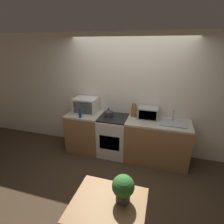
{
  "coord_description": "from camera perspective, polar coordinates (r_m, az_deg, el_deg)",
  "views": [
    {
      "loc": [
        0.68,
        -2.48,
        2.36
      ],
      "look_at": [
        -0.27,
        0.74,
        1.05
      ],
      "focal_mm": 28.0,
      "sensor_mm": 36.0,
      "label": 1
    }
  ],
  "objects": [
    {
      "name": "counter_left_run",
      "position": [
        4.15,
        -8.66,
        -6.29
      ],
      "size": [
        0.75,
        0.62,
        0.9
      ],
      "color": "olive",
      "rests_on": "ground_plane"
    },
    {
      "name": "dining_table",
      "position": [
        2.24,
        -1.32,
        -29.48
      ],
      "size": [
        0.82,
        0.69,
        0.72
      ],
      "color": "brown",
      "rests_on": "ground_plane"
    },
    {
      "name": "potted_plant",
      "position": [
        2.07,
        3.66,
        -23.4
      ],
      "size": [
        0.25,
        0.25,
        0.32
      ],
      "color": "#424247",
      "rests_on": "dining_table"
    },
    {
      "name": "ground_plane",
      "position": [
        3.48,
        0.83,
        -21.28
      ],
      "size": [
        16.0,
        16.0,
        0.0
      ],
      "primitive_type": "plane",
      "color": "#3D2D1E"
    },
    {
      "name": "wall_back",
      "position": [
        3.87,
        5.65,
        5.33
      ],
      "size": [
        10.0,
        0.06,
        2.6
      ],
      "color": "silver",
      "rests_on": "ground_plane"
    },
    {
      "name": "toaster_oven",
      "position": [
        3.71,
        11.71,
        -0.28
      ],
      "size": [
        0.4,
        0.3,
        0.24
      ],
      "color": "#999BA0",
      "rests_on": "counter_right_run"
    },
    {
      "name": "counter_right_run",
      "position": [
        3.83,
        14.35,
        -9.34
      ],
      "size": [
        1.28,
        0.62,
        0.9
      ],
      "color": "olive",
      "rests_on": "ground_plane"
    },
    {
      "name": "microwave",
      "position": [
        3.99,
        -8.51,
        2.22
      ],
      "size": [
        0.51,
        0.38,
        0.34
      ],
      "color": "silver",
      "rests_on": "counter_left_run"
    },
    {
      "name": "bottle",
      "position": [
        3.75,
        -10.38,
        -0.56
      ],
      "size": [
        0.06,
        0.06,
        0.22
      ],
      "color": "navy",
      "rests_on": "counter_left_run"
    },
    {
      "name": "stove_range",
      "position": [
        3.94,
        0.44,
        -7.69
      ],
      "size": [
        0.6,
        0.62,
        0.9
      ],
      "color": "silver",
      "rests_on": "ground_plane"
    },
    {
      "name": "knife_block",
      "position": [
        3.76,
        7.1,
        0.24
      ],
      "size": [
        0.11,
        0.08,
        0.3
      ],
      "color": "brown",
      "rests_on": "counter_right_run"
    },
    {
      "name": "sink_basin",
      "position": [
        3.63,
        19.21,
        -3.34
      ],
      "size": [
        0.49,
        0.35,
        0.24
      ],
      "color": "#999BA0",
      "rests_on": "counter_right_run"
    },
    {
      "name": "kettle",
      "position": [
        3.74,
        -1.11,
        -0.27
      ],
      "size": [
        0.2,
        0.2,
        0.2
      ],
      "color": "#2D2D2D",
      "rests_on": "stove_range"
    }
  ]
}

